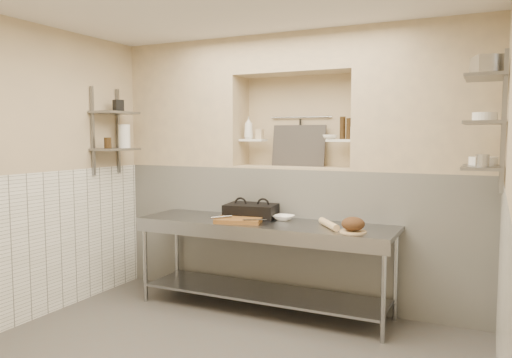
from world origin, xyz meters
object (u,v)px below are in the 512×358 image
Objects in this scene: jug_left at (124,136)px; panini_press at (252,211)px; cutting_board at (239,220)px; mixing_bowl at (284,218)px; bread_loaf at (353,224)px; bowl_alcove at (330,137)px; rolling_pin at (329,224)px; prep_table at (263,248)px; bottle_soap at (249,128)px.

panini_press is at bearing 6.75° from jug_left.
panini_press reaches higher than cutting_board.
bread_loaf reaches higher than mixing_bowl.
panini_press is 1.28× the size of cutting_board.
panini_press is at bearing 91.24° from cutting_board.
cutting_board is (0.01, -0.30, -0.05)m from panini_press.
bowl_alcove reaches higher than panini_press.
prep_table is at bearing 178.66° from rolling_pin.
bowl_alcove is (0.36, 0.35, 0.81)m from mixing_bowl.
mixing_bowl is 0.84× the size of bottle_soap.
panini_press reaches higher than mixing_bowl.
cutting_board is 1.73m from jug_left.
rolling_pin reaches higher than cutting_board.
panini_press is at bearing 138.64° from prep_table.
bowl_alcove is (-0.43, 0.68, 0.76)m from bread_loaf.
cutting_board is 1.70× the size of jug_left.
prep_table is 1.32m from bowl_alcove.
jug_left is at bearing -158.50° from bottle_soap.
bottle_soap is (-0.56, 0.35, 0.91)m from mixing_bowl.
cutting_board is 2.16× the size of bread_loaf.
bread_loaf reaches higher than cutting_board.
cutting_board is 2.13× the size of mixing_bowl.
prep_table is 12.64× the size of bread_loaf.
bottle_soap is at bearing 128.48° from prep_table.
bread_loaf is at bearing -57.64° from bowl_alcove.
mixing_bowl is 0.80× the size of jug_left.
bowl_alcove is 0.57× the size of jug_left.
bowl_alcove reaches higher than prep_table.
bread_loaf is at bearing -25.86° from rolling_pin.
rolling_pin is 1.70× the size of bottle_soap.
mixing_bowl is 2.05m from jug_left.
jug_left is (-1.51, 0.12, 0.82)m from cutting_board.
bread_loaf is (1.15, -0.33, 0.00)m from panini_press.
bottle_soap is (-0.42, 0.53, 1.19)m from prep_table.
rolling_pin is 1.61× the size of jug_left.
jug_left is at bearing 178.87° from panini_press.
jug_left is (-1.87, -0.17, 0.82)m from mixing_bowl.
panini_press is (-0.22, 0.19, 0.33)m from prep_table.
cutting_board is at bearing -173.80° from rolling_pin.
bowl_alcove is (0.73, 0.34, 0.76)m from panini_press.
panini_press reaches higher than rolling_pin.
panini_press reaches higher than prep_table.
jug_left is (-1.72, 0.01, 1.10)m from prep_table.
rolling_pin is at bearing 6.20° from cutting_board.
cutting_board is at bearing -71.91° from bottle_soap.
rolling_pin is at bearing -20.84° from panini_press.
rolling_pin is 2.80× the size of bowl_alcove.
rolling_pin is (0.53, -0.20, 0.01)m from mixing_bowl.
bowl_alcove is at bearing 46.23° from prep_table.
bowl_alcove is (0.93, 0.01, -0.10)m from bottle_soap.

